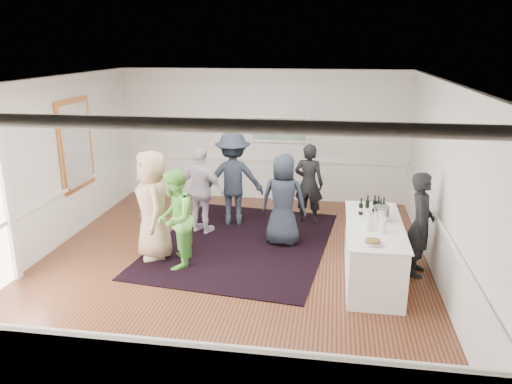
% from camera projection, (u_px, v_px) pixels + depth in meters
% --- Properties ---
extents(floor, '(8.00, 8.00, 0.00)m').
position_uv_depth(floor, '(231.00, 264.00, 8.88)').
color(floor, brown).
rests_on(floor, ground).
extents(ceiling, '(7.00, 8.00, 0.02)m').
position_uv_depth(ceiling, '(228.00, 81.00, 7.96)').
color(ceiling, white).
rests_on(ceiling, wall_back).
extents(wall_left, '(0.02, 8.00, 3.20)m').
position_uv_depth(wall_left, '(39.00, 169.00, 8.94)').
color(wall_left, white).
rests_on(wall_left, floor).
extents(wall_right, '(0.02, 8.00, 3.20)m').
position_uv_depth(wall_right, '(446.00, 186.00, 7.90)').
color(wall_right, white).
rests_on(wall_right, floor).
extents(wall_back, '(7.00, 0.02, 3.20)m').
position_uv_depth(wall_back, '(263.00, 135.00, 12.21)').
color(wall_back, white).
rests_on(wall_back, floor).
extents(wall_front, '(7.00, 0.02, 3.20)m').
position_uv_depth(wall_front, '(142.00, 288.00, 4.64)').
color(wall_front, white).
rests_on(wall_front, floor).
extents(wainscoting, '(7.00, 8.00, 1.00)m').
position_uv_depth(wainscoting, '(231.00, 238.00, 8.74)').
color(wainscoting, white).
rests_on(wainscoting, floor).
extents(mirror, '(0.05, 1.25, 1.85)m').
position_uv_depth(mirror, '(76.00, 145.00, 10.11)').
color(mirror, '#DC8940').
rests_on(mirror, wall_left).
extents(landscape_painting, '(1.44, 0.06, 0.66)m').
position_uv_depth(landscape_painting, '(279.00, 129.00, 12.04)').
color(landscape_painting, white).
rests_on(landscape_painting, wall_back).
extents(area_rug, '(3.67, 4.56, 0.02)m').
position_uv_depth(area_rug, '(242.00, 243.00, 9.79)').
color(area_rug, black).
rests_on(area_rug, floor).
extents(serving_table, '(0.91, 2.39, 0.97)m').
position_uv_depth(serving_table, '(373.00, 251.00, 8.22)').
color(serving_table, white).
rests_on(serving_table, floor).
extents(bartender, '(0.53, 0.71, 1.78)m').
position_uv_depth(bartender, '(421.00, 224.00, 8.29)').
color(bartender, black).
rests_on(bartender, floor).
extents(guest_tan, '(1.04, 1.16, 1.99)m').
position_uv_depth(guest_tan, '(153.00, 205.00, 8.92)').
color(guest_tan, tan).
rests_on(guest_tan, floor).
extents(guest_green, '(0.75, 0.91, 1.75)m').
position_uv_depth(guest_green, '(175.00, 219.00, 8.57)').
color(guest_green, '#6AC64F').
rests_on(guest_green, floor).
extents(guest_lilac, '(1.14, 0.78, 1.80)m').
position_uv_depth(guest_lilac, '(202.00, 191.00, 10.13)').
color(guest_lilac, '#C2B3C9').
rests_on(guest_lilac, floor).
extents(guest_dark_a, '(1.41, 0.97, 2.01)m').
position_uv_depth(guest_dark_a, '(233.00, 179.00, 10.59)').
color(guest_dark_a, '#222A39').
rests_on(guest_dark_a, floor).
extents(guest_dark_b, '(0.70, 0.53, 1.75)m').
position_uv_depth(guest_dark_b, '(309.00, 184.00, 10.71)').
color(guest_dark_b, black).
rests_on(guest_dark_b, floor).
extents(guest_navy, '(0.93, 0.66, 1.79)m').
position_uv_depth(guest_navy, '(283.00, 200.00, 9.55)').
color(guest_navy, '#222A39').
rests_on(guest_navy, floor).
extents(wine_bottles, '(0.46, 0.28, 0.31)m').
position_uv_depth(wine_bottles, '(373.00, 205.00, 8.53)').
color(wine_bottles, black).
rests_on(wine_bottles, serving_table).
extents(juice_pitchers, '(0.33, 0.47, 0.24)m').
position_uv_depth(juice_pitchers, '(373.00, 222.00, 7.84)').
color(juice_pitchers, '#7CC044').
rests_on(juice_pitchers, serving_table).
extents(ice_bucket, '(0.26, 0.26, 0.25)m').
position_uv_depth(ice_bucket, '(382.00, 214.00, 8.20)').
color(ice_bucket, silver).
rests_on(ice_bucket, serving_table).
extents(nut_bowl, '(0.26, 0.26, 0.08)m').
position_uv_depth(nut_bowl, '(373.00, 242.00, 7.24)').
color(nut_bowl, white).
rests_on(nut_bowl, serving_table).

